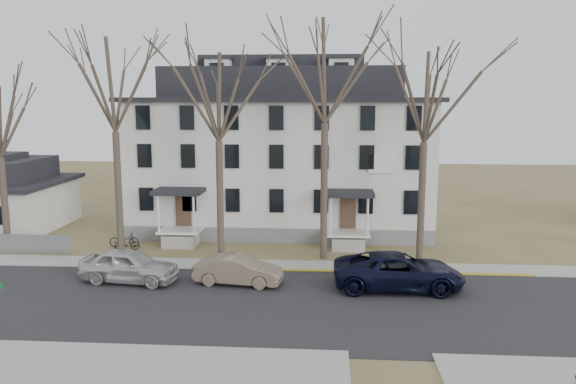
# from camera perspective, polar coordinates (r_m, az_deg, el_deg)

# --- Properties ---
(ground) EXTENTS (120.00, 120.00, 0.00)m
(ground) POSITION_cam_1_polar(r_m,az_deg,el_deg) (23.63, 0.93, -13.28)
(ground) COLOR olive
(ground) RESTS_ON ground
(main_road) EXTENTS (120.00, 10.00, 0.04)m
(main_road) POSITION_cam_1_polar(r_m,az_deg,el_deg) (25.48, 1.18, -11.55)
(main_road) COLOR #27272A
(main_road) RESTS_ON ground
(far_sidewalk) EXTENTS (120.00, 2.00, 0.08)m
(far_sidewalk) POSITION_cam_1_polar(r_m,az_deg,el_deg) (31.16, 1.73, -7.63)
(far_sidewalk) COLOR #A09F97
(far_sidewalk) RESTS_ON ground
(near_sidewalk_left) EXTENTS (20.00, 5.00, 0.08)m
(near_sidewalk_left) POSITION_cam_1_polar(r_m,az_deg,el_deg) (21.16, -23.13, -16.88)
(near_sidewalk_left) COLOR #A09F97
(near_sidewalk_left) RESTS_ON ground
(yellow_curb) EXTENTS (14.00, 0.25, 0.06)m
(yellow_curb) POSITION_cam_1_polar(r_m,az_deg,el_deg) (30.52, 11.18, -8.17)
(yellow_curb) COLOR gold
(yellow_curb) RESTS_ON ground
(boarding_house) EXTENTS (20.80, 12.36, 12.05)m
(boarding_house) POSITION_cam_1_polar(r_m,az_deg,el_deg) (40.04, -0.53, 4.02)
(boarding_house) COLOR slate
(boarding_house) RESTS_ON ground
(small_house) EXTENTS (8.70, 8.70, 5.00)m
(small_house) POSITION_cam_1_polar(r_m,az_deg,el_deg) (44.83, -27.16, -0.48)
(small_house) COLOR silver
(small_house) RESTS_ON ground
(tree_far_left) EXTENTS (8.40, 8.40, 13.72)m
(tree_far_left) POSITION_cam_1_polar(r_m,az_deg,el_deg) (33.86, -17.36, 11.04)
(tree_far_left) COLOR #473B31
(tree_far_left) RESTS_ON ground
(tree_mid_left) EXTENTS (7.80, 7.80, 12.74)m
(tree_mid_left) POSITION_cam_1_polar(r_m,az_deg,el_deg) (32.18, -7.13, 10.18)
(tree_mid_left) COLOR #473B31
(tree_mid_left) RESTS_ON ground
(tree_center) EXTENTS (9.00, 9.00, 14.70)m
(tree_center) POSITION_cam_1_polar(r_m,az_deg,el_deg) (31.65, 3.82, 12.93)
(tree_center) COLOR #473B31
(tree_center) RESTS_ON ground
(tree_mid_right) EXTENTS (7.80, 7.80, 12.74)m
(tree_mid_right) POSITION_cam_1_polar(r_m,az_deg,el_deg) (32.04, 13.82, 9.99)
(tree_mid_right) COLOR #473B31
(tree_mid_right) RESTS_ON ground
(car_silver) EXTENTS (5.15, 2.61, 1.68)m
(car_silver) POSITION_cam_1_polar(r_m,az_deg,el_deg) (29.46, -15.81, -7.28)
(car_silver) COLOR silver
(car_silver) RESTS_ON ground
(car_tan) EXTENTS (4.50, 2.04, 1.43)m
(car_tan) POSITION_cam_1_polar(r_m,az_deg,el_deg) (28.19, -5.08, -7.98)
(car_tan) COLOR #7B6958
(car_tan) RESTS_ON ground
(car_navy) EXTENTS (6.28, 2.93, 1.74)m
(car_navy) POSITION_cam_1_polar(r_m,az_deg,el_deg) (27.90, 11.15, -7.97)
(car_navy) COLOR black
(car_navy) RESTS_ON ground
(bicycle_left) EXTENTS (1.88, 0.78, 0.97)m
(bicycle_left) POSITION_cam_1_polar(r_m,az_deg,el_deg) (36.43, -16.30, -4.71)
(bicycle_left) COLOR black
(bicycle_left) RESTS_ON ground
(bicycle_right) EXTENTS (1.55, 0.79, 0.90)m
(bicycle_right) POSITION_cam_1_polar(r_m,az_deg,el_deg) (35.54, -16.02, -5.10)
(bicycle_right) COLOR black
(bicycle_right) RESTS_ON ground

